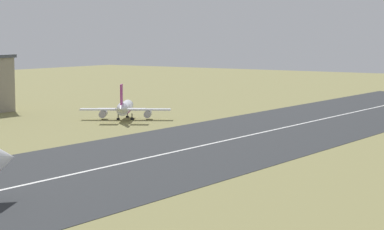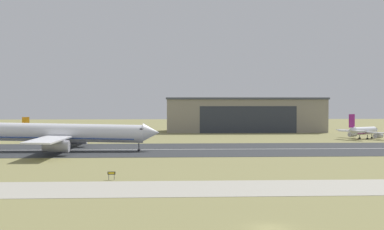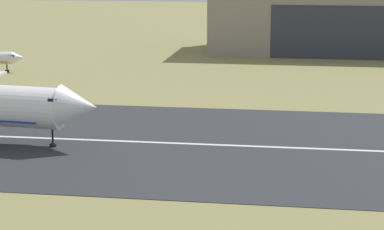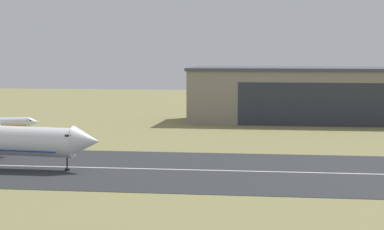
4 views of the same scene
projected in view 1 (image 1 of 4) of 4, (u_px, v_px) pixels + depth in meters
name	position (u px, v px, depth m)	size (l,w,h in m)	color
ground_plane	(369.00, 222.00, 86.70)	(620.22, 620.22, 0.00)	olive
runway_strip	(64.00, 176.00, 114.42)	(380.22, 43.90, 0.06)	#2B2D30
runway_centreline	(64.00, 176.00, 114.41)	(342.20, 0.70, 0.01)	silver
airplane_parked_centre	(125.00, 108.00, 188.58)	(19.04, 20.46, 9.50)	silver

